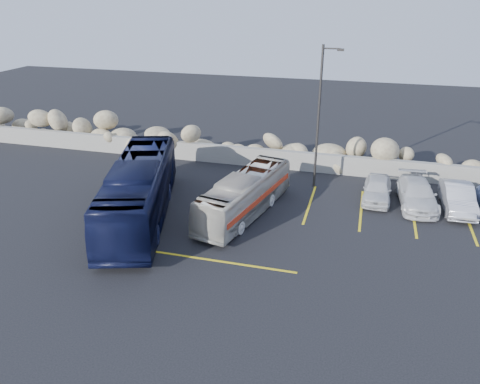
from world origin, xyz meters
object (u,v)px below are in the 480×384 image
(lamppost, at_px, (320,115))
(car_b, at_px, (458,198))
(tour_coach, at_px, (139,190))
(vintage_bus, at_px, (245,195))
(car_c, at_px, (417,194))
(car_a, at_px, (377,189))

(lamppost, xyz_separation_m, car_b, (7.52, -1.13, -3.63))
(tour_coach, bearing_deg, lamppost, 20.92)
(lamppost, distance_m, vintage_bus, 6.37)
(car_b, bearing_deg, tour_coach, -163.19)
(lamppost, bearing_deg, car_b, -8.56)
(tour_coach, xyz_separation_m, car_c, (13.51, 5.16, -0.84))
(car_b, xyz_separation_m, car_c, (-2.01, 0.00, -0.02))
(vintage_bus, bearing_deg, car_a, 41.27)
(car_b, bearing_deg, vintage_bus, -163.43)
(lamppost, relative_size, car_c, 1.80)
(vintage_bus, bearing_deg, car_c, 34.14)
(lamppost, distance_m, tour_coach, 10.55)
(car_a, bearing_deg, vintage_bus, -148.43)
(tour_coach, relative_size, car_a, 2.92)
(vintage_bus, bearing_deg, car_b, 30.23)
(car_a, bearing_deg, lamppost, 167.01)
(car_b, bearing_deg, car_a, 175.93)
(car_c, bearing_deg, lamppost, 163.49)
(car_a, xyz_separation_m, car_b, (4.04, -0.18, 0.04))
(car_b, bearing_deg, car_c, 178.31)
(vintage_bus, xyz_separation_m, car_a, (6.50, 3.63, -0.45))
(vintage_bus, relative_size, car_c, 1.74)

